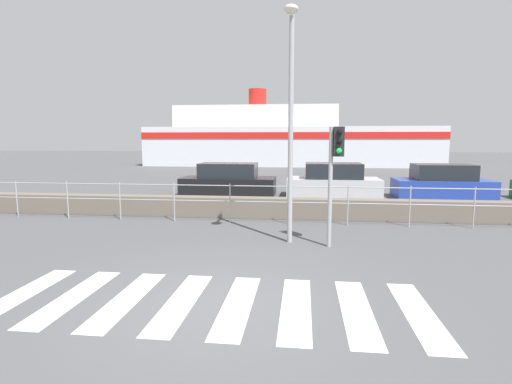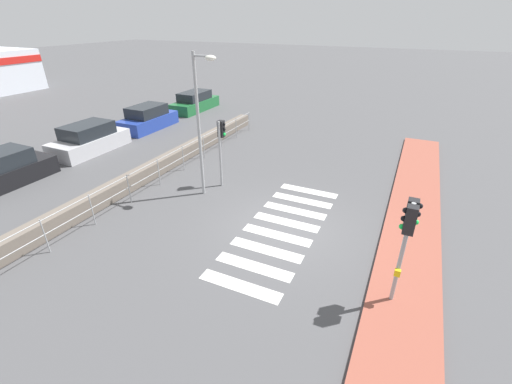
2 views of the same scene
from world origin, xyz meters
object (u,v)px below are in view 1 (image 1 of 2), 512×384
traffic_light_far (335,159)px  parked_car_black (228,181)px  streetlamp (291,100)px  ferry_boat (284,140)px  parked_car_silver (333,182)px  parked_car_blue (442,184)px

traffic_light_far → parked_car_black: size_ratio=0.66×
streetlamp → ferry_boat: size_ratio=0.20×
parked_car_silver → parked_car_blue: parked_car_silver is taller
traffic_light_far → parked_car_black: 9.70m
ferry_boat → parked_car_blue: size_ratio=7.01×
ferry_boat → parked_car_black: ferry_boat is taller
streetlamp → ferry_boat: bearing=93.1°
parked_car_silver → parked_car_blue: 4.67m
parked_car_black → parked_car_silver: parked_car_silver is taller
traffic_light_far → ferry_boat: 31.73m
ferry_boat → parked_car_black: (-1.41, -22.97, -1.85)m
traffic_light_far → parked_car_black: bearing=115.7°
traffic_light_far → parked_car_blue: (5.27, 8.64, -1.45)m
streetlamp → parked_car_black: streetlamp is taller
streetlamp → ferry_boat: (-1.69, 31.46, -0.98)m
parked_car_silver → parked_car_black: bearing=180.0°
parked_car_silver → ferry_boat: bearing=98.3°
traffic_light_far → streetlamp: 1.73m
ferry_boat → parked_car_blue: bearing=-70.8°
streetlamp → parked_car_silver: bearing=79.0°
ferry_boat → parked_car_blue: (8.02, -22.97, -1.84)m
ferry_boat → parked_car_silver: (3.35, -22.97, -1.83)m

